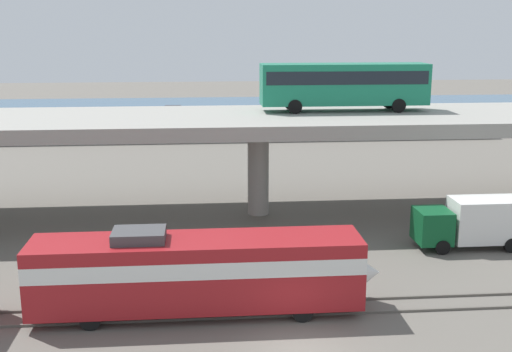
{
  "coord_description": "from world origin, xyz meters",
  "views": [
    {
      "loc": [
        -3.91,
        -23.91,
        13.27
      ],
      "look_at": [
        -0.36,
        17.62,
        3.35
      ],
      "focal_mm": 44.71,
      "sensor_mm": 36.0,
      "label": 1
    }
  ],
  "objects": [
    {
      "name": "train_locomotive",
      "position": [
        -3.51,
        4.0,
        2.19
      ],
      "size": [
        16.33,
        3.04,
        4.18
      ],
      "color": "maroon",
      "rests_on": "ground_plane"
    },
    {
      "name": "pier_parking_lot",
      "position": [
        0.0,
        55.0,
        0.84
      ],
      "size": [
        61.6,
        13.22,
        1.67
      ],
      "primitive_type": "cube",
      "color": "gray",
      "rests_on": "ground_plane"
    },
    {
      "name": "parked_car_2",
      "position": [
        -13.88,
        52.21,
        2.45
      ],
      "size": [
        4.67,
        1.88,
        1.5
      ],
      "color": "#9E998C",
      "rests_on": "pier_parking_lot"
    },
    {
      "name": "highway_overpass",
      "position": [
        -0.0,
        20.0,
        6.46
      ],
      "size": [
        96.0,
        10.94,
        7.16
      ],
      "color": "gray",
      "rests_on": "ground_plane"
    },
    {
      "name": "ground_plane",
      "position": [
        0.0,
        0.0,
        0.0
      ],
      "size": [
        260.0,
        260.0,
        0.0
      ],
      "primitive_type": "plane",
      "color": "#605B54"
    },
    {
      "name": "harbor_water",
      "position": [
        0.0,
        78.0,
        0.0
      ],
      "size": [
        140.0,
        36.0,
        0.01
      ],
      "primitive_type": "cube",
      "color": "#385B7A",
      "rests_on": "ground_plane"
    },
    {
      "name": "rail_strip_far",
      "position": [
        0.0,
        4.75,
        0.06
      ],
      "size": [
        110.0,
        0.12,
        0.12
      ],
      "primitive_type": "cube",
      "color": "#59544C",
      "rests_on": "ground_plane"
    },
    {
      "name": "service_truck_west",
      "position": [
        12.46,
        11.78,
        1.64
      ],
      "size": [
        6.8,
        2.46,
        3.04
      ],
      "rotation": [
        0.0,
        0.0,
        3.14
      ],
      "color": "#0C4C26",
      "rests_on": "ground_plane"
    },
    {
      "name": "rail_strip_near",
      "position": [
        0.0,
        3.25,
        0.06
      ],
      "size": [
        110.0,
        0.12,
        0.12
      ],
      "primitive_type": "cube",
      "color": "#59544C",
      "rests_on": "ground_plane"
    },
    {
      "name": "parked_car_1",
      "position": [
        -7.41,
        58.01,
        2.45
      ],
      "size": [
        4.69,
        1.83,
        1.5
      ],
      "color": "silver",
      "rests_on": "pier_parking_lot"
    },
    {
      "name": "parked_car_3",
      "position": [
        16.69,
        52.92,
        2.45
      ],
      "size": [
        4.39,
        1.84,
        1.5
      ],
      "color": "#515459",
      "rests_on": "pier_parking_lot"
    },
    {
      "name": "parked_car_0",
      "position": [
        4.37,
        52.99,
        2.45
      ],
      "size": [
        4.66,
        1.84,
        1.5
      ],
      "rotation": [
        0.0,
        0.0,
        3.14
      ],
      "color": "navy",
      "rests_on": "pier_parking_lot"
    },
    {
      "name": "transit_bus_on_overpass",
      "position": [
        6.34,
        21.44,
        9.22
      ],
      "size": [
        12.0,
        2.68,
        3.4
      ],
      "color": "#197A56",
      "rests_on": "highway_overpass"
    }
  ]
}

